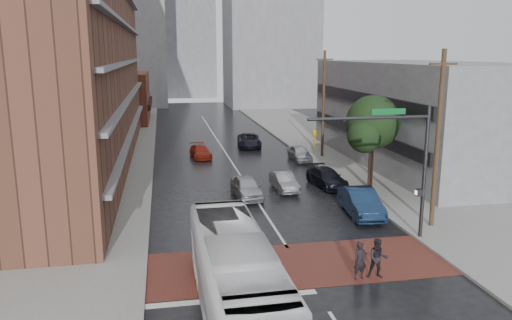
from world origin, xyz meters
TOP-DOWN VIEW (x-y plane):
  - ground at (0.00, 0.00)m, footprint 160.00×160.00m
  - crosswalk at (0.00, 0.50)m, footprint 14.00×5.00m
  - sidewalk_west at (-11.50, 25.00)m, footprint 9.00×90.00m
  - sidewalk_east at (11.50, 25.00)m, footprint 9.00×90.00m
  - apartment_block at (-14.00, 24.00)m, footprint 10.00×44.00m
  - storefront_west at (-12.00, 54.00)m, footprint 8.00×16.00m
  - building_east at (16.50, 20.00)m, footprint 11.00×26.00m
  - distant_tower_west at (-14.00, 78.00)m, footprint 18.00×16.00m
  - distant_tower_east at (14.00, 72.00)m, footprint 16.00×14.00m
  - distant_tower_center at (0.00, 95.00)m, footprint 12.00×10.00m
  - street_tree at (8.52, 12.03)m, footprint 4.20×4.10m
  - signal_mast at (5.85, 2.50)m, footprint 6.50×0.30m
  - utility_pole_near at (8.80, 4.00)m, footprint 1.60×0.26m
  - utility_pole_far at (8.80, 24.00)m, footprint 1.60×0.26m
  - transit_bus at (-3.54, -3.40)m, footprint 2.79×11.29m
  - pedestrian_a at (2.24, -1.50)m, footprint 0.68×0.50m
  - pedestrian_b at (3.07, -1.50)m, footprint 1.03×0.89m
  - car_travel_a at (-0.55, 11.95)m, footprint 1.97×4.41m
  - car_travel_b at (2.44, 13.25)m, footprint 1.50×3.92m
  - car_travel_c at (-2.64, 25.91)m, footprint 2.12×4.23m
  - suv_travel at (2.85, 30.47)m, footprint 2.86×5.28m
  - car_parked_near at (5.71, 6.87)m, footprint 2.14×5.09m
  - car_parked_mid at (5.83, 13.78)m, footprint 2.43×4.78m
  - car_parked_far at (6.30, 22.97)m, footprint 1.66×4.07m

SIDE VIEW (x-z plane):
  - ground at x=0.00m, z-range 0.00..0.00m
  - crosswalk at x=0.00m, z-range 0.00..0.02m
  - sidewalk_west at x=-11.50m, z-range 0.00..0.15m
  - sidewalk_east at x=11.50m, z-range 0.00..0.15m
  - car_travel_c at x=-2.64m, z-range 0.00..1.18m
  - car_travel_b at x=2.44m, z-range 0.00..1.28m
  - car_parked_mid at x=5.83m, z-range 0.00..1.33m
  - car_parked_far at x=6.30m, z-range 0.00..1.38m
  - suv_travel at x=2.85m, z-range 0.00..1.41m
  - car_travel_a at x=-0.55m, z-range 0.00..1.47m
  - car_parked_near at x=5.71m, z-range 0.00..1.63m
  - pedestrian_a at x=2.24m, z-range 0.00..1.73m
  - pedestrian_b at x=3.07m, z-range 0.00..1.81m
  - transit_bus at x=-3.54m, z-range 0.00..3.13m
  - storefront_west at x=-12.00m, z-range 0.00..7.00m
  - building_east at x=16.50m, z-range 0.00..9.00m
  - signal_mast at x=5.85m, z-range 1.13..8.33m
  - street_tree at x=8.52m, z-range 1.28..8.18m
  - utility_pole_near at x=8.80m, z-range 0.14..10.14m
  - utility_pole_far at x=8.80m, z-range 0.14..10.14m
  - distant_tower_center at x=0.00m, z-range 0.00..24.00m
  - apartment_block at x=-14.00m, z-range 0.00..28.00m
  - distant_tower_west at x=-14.00m, z-range 0.00..32.00m
  - distant_tower_east at x=14.00m, z-range 0.00..36.00m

